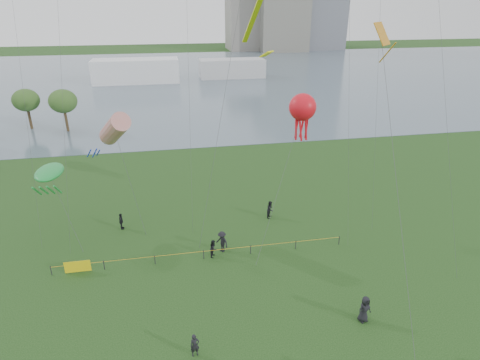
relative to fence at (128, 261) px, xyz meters
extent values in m
cube|color=slate|center=(8.79, 87.78, -0.53)|extent=(400.00, 120.00, 0.08)
cube|color=slate|center=(54.79, 149.78, 18.45)|extent=(20.00, 20.00, 38.00)
cube|color=slate|center=(40.79, 155.78, 13.45)|extent=(16.00, 18.00, 28.00)
cube|color=white|center=(-3.21, 82.78, 2.45)|extent=(22.00, 8.00, 6.00)
cube|color=silver|center=(22.79, 85.78, 1.95)|extent=(18.00, 7.00, 5.00)
cylinder|color=#3B2C1B|center=(-18.68, 42.62, 0.95)|extent=(0.44, 0.44, 3.01)
ellipsoid|color=#3B6126|center=(-18.68, 42.62, 4.33)|extent=(4.29, 4.29, 3.62)
cylinder|color=#3B2C1B|center=(-12.36, 39.99, 1.00)|extent=(0.44, 0.44, 3.11)
ellipsoid|color=#3B6126|center=(-12.36, 39.99, 4.50)|extent=(4.43, 4.43, 3.74)
cylinder|color=black|center=(-5.88, 0.00, -0.13)|extent=(0.07, 0.07, 0.85)
cylinder|color=black|center=(-1.88, 0.00, -0.13)|extent=(0.07, 0.07, 0.85)
cylinder|color=black|center=(2.12, 0.00, -0.13)|extent=(0.07, 0.07, 0.85)
cylinder|color=black|center=(6.12, 0.00, -0.13)|extent=(0.07, 0.07, 0.85)
cylinder|color=black|center=(10.12, 0.00, -0.13)|extent=(0.07, 0.07, 0.85)
cylinder|color=black|center=(14.12, 0.00, -0.13)|extent=(0.07, 0.07, 0.85)
cylinder|color=black|center=(18.12, 0.00, -0.13)|extent=(0.07, 0.07, 0.85)
cylinder|color=gold|center=(6.12, 0.00, 0.19)|extent=(24.00, 0.03, 0.03)
cube|color=yellow|center=(-3.88, 0.00, 0.00)|extent=(2.00, 0.04, 1.00)
imported|color=black|center=(6.98, 0.25, 0.23)|extent=(0.84, 0.93, 1.57)
imported|color=black|center=(7.79, 0.85, 0.41)|extent=(1.33, 1.42, 1.93)
imported|color=black|center=(-1.02, 6.26, 0.25)|extent=(0.47, 0.98, 1.62)
imported|color=black|center=(15.97, -9.03, 0.42)|extent=(1.08, 0.84, 1.95)
imported|color=black|center=(4.60, -9.87, 0.22)|extent=(0.62, 0.46, 1.56)
imported|color=black|center=(13.35, 5.88, 0.33)|extent=(1.04, 1.08, 1.76)
cylinder|color=#3F3F42|center=(8.16, 3.58, 10.05)|extent=(4.57, 3.76, 21.21)
cube|color=#FFF70D|center=(10.43, 1.24, 18.25)|extent=(0.36, 6.98, 4.09)
cube|color=#FFF70D|center=(10.43, -2.56, 16.15)|extent=(0.95, 0.95, 0.42)
cylinder|color=#3F3F42|center=(0.38, 5.40, 4.36)|extent=(1.77, 1.44, 9.83)
cylinder|color=red|center=(-0.49, 6.10, 9.27)|extent=(3.48, 4.97, 3.67)
cylinder|color=#1B34BE|center=(-1.89, 4.90, 7.67)|extent=(0.60, 1.13, 0.88)
cylinder|color=#1B34BE|center=(-2.16, 5.29, 7.67)|extent=(0.60, 1.13, 0.88)
cylinder|color=#1B34BE|center=(-2.61, 5.14, 7.67)|extent=(0.60, 1.13, 0.88)
cylinder|color=#1B34BE|center=(-2.61, 4.67, 7.67)|extent=(0.60, 1.13, 0.88)
cylinder|color=#1B34BE|center=(-2.16, 4.52, 7.67)|extent=(0.60, 1.13, 0.88)
cylinder|color=#3F3F42|center=(-5.19, 4.60, 2.57)|extent=(2.45, 3.48, 6.26)
ellipsoid|color=#1A9237|center=(-6.40, 6.32, 5.69)|extent=(2.27, 4.09, 0.80)
cylinder|color=#1A9237|center=(-7.20, 4.72, 4.69)|extent=(0.16, 1.79, 1.54)
cylinder|color=#1A9237|center=(-6.65, 4.72, 4.69)|extent=(0.16, 1.79, 1.54)
cylinder|color=#1A9237|center=(-6.10, 4.72, 4.69)|extent=(0.16, 1.79, 1.54)
cylinder|color=#1A9237|center=(-5.55, 4.72, 4.69)|extent=(0.16, 1.79, 1.54)
cylinder|color=#3F3F42|center=(12.88, 1.45, 5.12)|extent=(5.43, 6.41, 11.36)
sphere|color=red|center=(15.58, 4.64, 10.79)|extent=(2.37, 2.37, 2.37)
cylinder|color=red|center=(16.08, 4.64, 9.19)|extent=(0.18, 0.54, 2.60)
cylinder|color=red|center=(15.83, 5.08, 9.19)|extent=(0.49, 0.36, 2.61)
cylinder|color=red|center=(15.33, 5.08, 9.19)|extent=(0.49, 0.36, 2.61)
cylinder|color=red|center=(15.08, 4.64, 9.19)|extent=(0.18, 0.54, 2.60)
cylinder|color=red|center=(15.33, 4.21, 9.19)|extent=(0.49, 0.36, 2.61)
cylinder|color=red|center=(15.83, 4.21, 9.19)|extent=(0.49, 0.36, 2.61)
cylinder|color=#3F3F42|center=(16.60, -9.93, 8.42)|extent=(0.99, 11.03, 17.96)
cube|color=orange|center=(17.09, -4.42, 17.39)|extent=(1.61, 1.61, 1.31)
cylinder|color=orange|center=(17.09, -5.32, 16.39)|extent=(0.08, 1.58, 1.35)
camera|label=1|loc=(4.01, -28.02, 19.18)|focal=30.00mm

